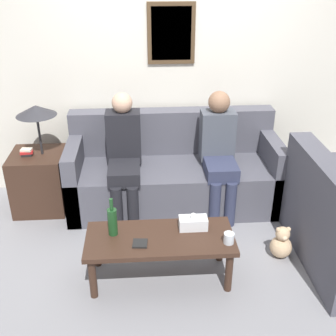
{
  "coord_description": "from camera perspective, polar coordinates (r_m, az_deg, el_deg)",
  "views": [
    {
      "loc": [
        -0.33,
        -3.42,
        2.4
      ],
      "look_at": [
        -0.1,
        -0.12,
        0.72
      ],
      "focal_mm": 45.0,
      "sensor_mm": 36.0,
      "label": 1
    }
  ],
  "objects": [
    {
      "name": "side_table_with_lamp",
      "position": [
        4.53,
        -16.99,
        -0.98
      ],
      "size": [
        0.52,
        0.52,
        1.13
      ],
      "color": "#382319",
      "rests_on": "ground_plane"
    },
    {
      "name": "book_stack",
      "position": [
        3.3,
        -3.81,
        -10.16
      ],
      "size": [
        0.12,
        0.12,
        0.02
      ],
      "color": "black",
      "rests_on": "coffee_table"
    },
    {
      "name": "wine_bottle",
      "position": [
        3.37,
        -7.53,
        -7.13
      ],
      "size": [
        0.08,
        0.08,
        0.33
      ],
      "color": "#19421E",
      "rests_on": "coffee_table"
    },
    {
      "name": "wall_back",
      "position": [
        4.53,
        0.38,
        12.86
      ],
      "size": [
        9.0,
        0.08,
        2.6
      ],
      "color": "silver",
      "rests_on": "ground_plane"
    },
    {
      "name": "drinking_glass",
      "position": [
        3.32,
        8.25,
        -9.38
      ],
      "size": [
        0.08,
        0.08,
        0.09
      ],
      "color": "silver",
      "rests_on": "coffee_table"
    },
    {
      "name": "ground_plane",
      "position": [
        4.19,
        1.31,
        -8.03
      ],
      "size": [
        16.0,
        16.0,
        0.0
      ],
      "primitive_type": "plane",
      "color": "gray"
    },
    {
      "name": "couch_main",
      "position": [
        4.45,
        0.77,
        -0.77
      ],
      "size": [
        2.16,
        0.85,
        0.95
      ],
      "color": "#4C4C56",
      "rests_on": "ground_plane"
    },
    {
      "name": "coffee_table",
      "position": [
        3.41,
        -1.09,
        -10.07
      ],
      "size": [
        1.18,
        0.5,
        0.41
      ],
      "color": "#382319",
      "rests_on": "ground_plane"
    },
    {
      "name": "person_right",
      "position": [
        4.22,
        6.91,
        2.59
      ],
      "size": [
        0.34,
        0.62,
        1.23
      ],
      "color": "#2D334C",
      "rests_on": "ground_plane"
    },
    {
      "name": "person_left",
      "position": [
        4.16,
        -5.99,
        2.16
      ],
      "size": [
        0.34,
        0.65,
        1.23
      ],
      "color": "black",
      "rests_on": "ground_plane"
    },
    {
      "name": "tissue_box",
      "position": [
        3.45,
        3.42,
        -7.41
      ],
      "size": [
        0.23,
        0.12,
        0.15
      ],
      "color": "silver",
      "rests_on": "coffee_table"
    },
    {
      "name": "teddy_bear",
      "position": [
        3.89,
        15.09,
        -9.88
      ],
      "size": [
        0.19,
        0.19,
        0.31
      ],
      "color": "tan",
      "rests_on": "ground_plane"
    }
  ]
}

